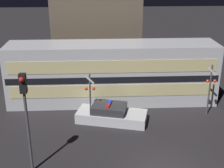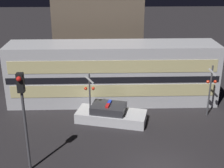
% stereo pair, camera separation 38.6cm
% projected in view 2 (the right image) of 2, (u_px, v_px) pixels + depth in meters
% --- Properties ---
extents(train, '(14.81, 2.88, 4.35)m').
position_uv_depth(train, '(113.00, 73.00, 22.45)').
color(train, silver).
rests_on(train, ground_plane).
extents(police_car, '(4.75, 2.80, 1.27)m').
position_uv_depth(police_car, '(111.00, 114.00, 20.13)').
color(police_car, silver).
rests_on(police_car, ground_plane).
extents(crossing_signal_near, '(0.68, 0.28, 3.53)m').
position_uv_depth(crossing_signal_near, '(210.00, 88.00, 20.27)').
color(crossing_signal_near, '#4C4C51').
rests_on(crossing_signal_near, ground_plane).
extents(crossing_signal_far, '(0.68, 0.28, 3.22)m').
position_uv_depth(crossing_signal_far, '(90.00, 94.00, 19.76)').
color(crossing_signal_far, '#4C4C51').
rests_on(crossing_signal_far, ground_plane).
extents(traffic_light_corner, '(0.30, 0.46, 5.11)m').
position_uv_depth(traffic_light_corner, '(23.00, 105.00, 14.26)').
color(traffic_light_corner, '#4C4C51').
rests_on(traffic_light_corner, ground_plane).
extents(building_left, '(7.49, 6.90, 10.95)m').
position_uv_depth(building_left, '(98.00, 11.00, 28.17)').
color(building_left, brown).
rests_on(building_left, ground_plane).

